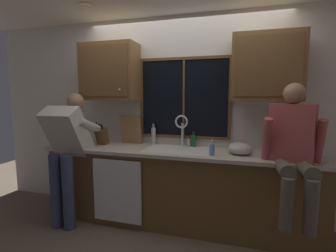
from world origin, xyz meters
TOP-DOWN VIEW (x-y plane):
  - back_wall at (0.00, 0.06)m, footprint 5.57×0.12m
  - ceiling_downlight_left at (-0.95, -0.60)m, footprint 0.14×0.14m
  - window_glass at (0.02, -0.01)m, footprint 1.10×0.02m
  - window_frame_top at (0.02, -0.02)m, footprint 1.17×0.02m
  - window_frame_bottom at (0.02, -0.02)m, footprint 1.17×0.02m
  - window_frame_left at (-0.55, -0.02)m, footprint 0.03×0.02m
  - window_frame_right at (0.59, -0.02)m, footprint 0.03×0.02m
  - window_mullion_center at (0.02, -0.02)m, footprint 0.02×0.02m
  - lower_cabinet_run at (0.00, -0.29)m, footprint 3.17×0.58m
  - countertop at (0.00, -0.31)m, footprint 3.23×0.62m
  - dishwasher_front at (-0.63, -0.61)m, footprint 0.60×0.02m
  - upper_cabinet_left at (-0.92, -0.17)m, footprint 0.73×0.36m
  - upper_cabinet_right at (0.97, -0.17)m, footprint 0.73×0.36m
  - sink at (0.02, -0.30)m, footprint 0.80×0.46m
  - faucet at (0.03, -0.12)m, footprint 0.18×0.09m
  - person_standing at (-1.27, -0.63)m, footprint 0.53×0.67m
  - person_sitting_on_counter at (1.20, -0.57)m, footprint 0.54×0.66m
  - knife_block at (-1.02, -0.26)m, footprint 0.12×0.18m
  - cutting_board at (-0.68, -0.09)m, footprint 0.29×0.10m
  - mixing_bowl at (0.72, -0.31)m, footprint 0.27×0.27m
  - soap_dispenser at (0.43, -0.46)m, footprint 0.06×0.07m
  - bottle_green_glass at (-0.37, -0.07)m, footprint 0.06×0.06m
  - bottle_tall_clear at (0.16, -0.06)m, footprint 0.06×0.06m

SIDE VIEW (x-z plane):
  - lower_cabinet_run at x=0.00m, z-range 0.00..0.88m
  - dishwasher_front at x=-0.63m, z-range 0.09..0.83m
  - sink at x=0.02m, z-range 0.72..0.93m
  - countertop at x=0.00m, z-range 0.88..0.92m
  - person_standing at x=-1.27m, z-range 0.18..1.76m
  - mixing_bowl at x=0.72m, z-range 0.91..1.05m
  - soap_dispenser at x=0.43m, z-range 0.90..1.08m
  - bottle_tall_clear at x=0.16m, z-range 0.90..1.10m
  - knife_block at x=-1.02m, z-range 0.87..1.19m
  - window_frame_bottom at x=0.02m, z-range 1.01..1.05m
  - bottle_green_glass at x=-0.37m, z-range 0.90..1.18m
  - person_sitting_on_counter at x=1.20m, z-range 0.47..1.73m
  - cutting_board at x=-0.68m, z-range 0.92..1.30m
  - faucet at x=0.03m, z-range 0.97..1.37m
  - back_wall at x=0.00m, z-range 0.00..2.55m
  - window_glass at x=0.02m, z-range 1.05..2.00m
  - window_frame_left at x=-0.55m, z-range 1.05..2.00m
  - window_frame_right at x=0.59m, z-range 1.05..2.00m
  - window_mullion_center at x=0.02m, z-range 1.05..2.00m
  - upper_cabinet_left at x=-0.92m, z-range 1.50..2.22m
  - upper_cabinet_right at x=0.97m, z-range 1.50..2.22m
  - window_frame_top at x=0.02m, z-range 2.00..2.04m
  - ceiling_downlight_left at x=-0.95m, z-range 2.54..2.55m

